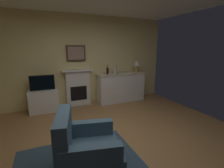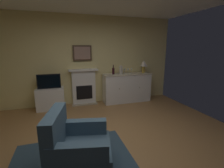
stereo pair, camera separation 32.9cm
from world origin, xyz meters
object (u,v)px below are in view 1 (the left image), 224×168
framed_picture (76,53)px  wine_bottle (108,71)px  sideboard_cabinet (121,87)px  wine_glass_right (125,70)px  vase_decorative (115,70)px  tv_set (42,83)px  fireplace_unit (78,87)px  wine_glass_left (119,70)px  armchair (86,150)px  tv_cabinet (44,101)px  wine_glass_center (122,70)px  table_lamp (137,64)px

framed_picture → wine_bottle: bearing=-12.9°
sideboard_cabinet → wine_glass_right: 0.60m
vase_decorative → tv_set: (-2.11, 0.04, -0.24)m
tv_set → fireplace_unit: bearing=10.8°
wine_glass_left → armchair: (-1.77, -2.69, -0.66)m
tv_cabinet → vase_decorative: bearing=-1.8°
fireplace_unit → vase_decorative: size_ratio=3.91×
tv_cabinet → wine_glass_right: bearing=-0.5°
wine_bottle → framed_picture: bearing=167.1°
wine_glass_left → sideboard_cabinet: bearing=-13.1°
armchair → wine_glass_left: bearing=56.6°
framed_picture → wine_glass_center: framed_picture is taller
table_lamp → wine_glass_left: size_ratio=2.42×
wine_glass_left → wine_glass_center: 0.11m
vase_decorative → armchair: (-1.62, -2.62, -0.67)m
sideboard_cabinet → armchair: size_ratio=1.62×
armchair → framed_picture: bearing=80.4°
tv_set → armchair: size_ratio=0.65×
table_lamp → fireplace_unit: bearing=174.8°
framed_picture → table_lamp: framed_picture is taller
framed_picture → fireplace_unit: bearing=-90.0°
tv_set → armchair: bearing=-79.7°
wine_bottle → wine_glass_center: bearing=-1.0°
wine_bottle → wine_glass_right: bearing=-2.3°
tv_set → vase_decorative: bearing=-1.1°
wine_glass_right → wine_bottle: bearing=177.7°
wine_glass_left → vase_decorative: (-0.15, -0.07, 0.02)m
framed_picture → wine_glass_center: 1.51m
framed_picture → wine_glass_left: framed_picture is taller
table_lamp → wine_bottle: size_ratio=1.38×
table_lamp → wine_glass_right: (-0.43, -0.01, -0.16)m
wine_glass_right → tv_cabinet: bearing=179.5°
sideboard_cabinet → vase_decorative: bearing=-167.6°
sideboard_cabinet → vase_decorative: vase_decorative is taller
table_lamp → vase_decorative: 0.82m
table_lamp → wine_glass_center: size_ratio=2.42×
tv_set → wine_glass_center: bearing=0.4°
wine_glass_center → vase_decorative: vase_decorative is taller
table_lamp → armchair: (-2.42, -2.67, -0.81)m
framed_picture → tv_set: (-0.98, -0.23, -0.75)m
framed_picture → wine_glass_left: (1.28, -0.20, -0.53)m
sideboard_cabinet → tv_cabinet: size_ratio=2.06×
vase_decorative → tv_set: size_ratio=0.45×
armchair → wine_glass_center: bearing=54.9°
sideboard_cabinet → wine_bottle: (-0.45, 0.02, 0.56)m
vase_decorative → tv_set: vase_decorative is taller
wine_bottle → wine_glass_right: 0.60m
sideboard_cabinet → tv_set: bearing=-179.8°
wine_glass_left → tv_set: bearing=-179.3°
framed_picture → wine_bottle: (0.90, -0.21, -0.55)m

